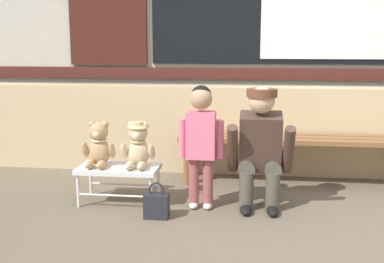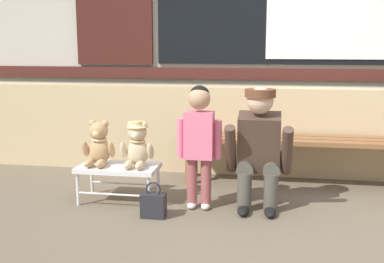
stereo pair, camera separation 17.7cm
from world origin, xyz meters
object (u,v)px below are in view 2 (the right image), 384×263
(teddy_bear_plain, at_px, (99,145))
(teddy_bear_with_hat, at_px, (137,145))
(small_display_bench, at_px, (118,170))
(adult_crouching, at_px, (260,148))
(child_standing, at_px, (199,133))
(handbag_on_ground, at_px, (153,205))
(wooden_bench_long, at_px, (298,145))

(teddy_bear_plain, distance_m, teddy_bear_with_hat, 0.32)
(small_display_bench, height_order, teddy_bear_with_hat, teddy_bear_with_hat)
(small_display_bench, height_order, teddy_bear_plain, teddy_bear_plain)
(adult_crouching, bearing_deg, small_display_bench, -178.48)
(small_display_bench, distance_m, child_standing, 0.74)
(teddy_bear_plain, relative_size, handbag_on_ground, 1.34)
(handbag_on_ground, bearing_deg, wooden_bench_long, 43.28)
(teddy_bear_with_hat, distance_m, handbag_on_ground, 0.53)
(teddy_bear_plain, height_order, child_standing, child_standing)
(child_standing, xyz_separation_m, adult_crouching, (0.46, 0.08, -0.11))
(teddy_bear_plain, xyz_separation_m, child_standing, (0.83, -0.05, 0.13))
(wooden_bench_long, height_order, child_standing, child_standing)
(small_display_bench, distance_m, handbag_on_ground, 0.51)
(teddy_bear_plain, distance_m, handbag_on_ground, 0.71)
(wooden_bench_long, distance_m, small_display_bench, 1.61)
(teddy_bear_with_hat, bearing_deg, handbag_on_ground, -56.21)
(child_standing, bearing_deg, teddy_bear_plain, 176.63)
(teddy_bear_plain, xyz_separation_m, handbag_on_ground, (0.53, -0.31, -0.37))
(small_display_bench, bearing_deg, child_standing, -4.05)
(teddy_bear_plain, bearing_deg, handbag_on_ground, -30.25)
(wooden_bench_long, relative_size, teddy_bear_with_hat, 5.78)
(wooden_bench_long, bearing_deg, handbag_on_ground, -136.72)
(wooden_bench_long, xyz_separation_m, adult_crouching, (-0.32, -0.68, 0.11))
(teddy_bear_with_hat, relative_size, handbag_on_ground, 1.34)
(teddy_bear_plain, bearing_deg, small_display_bench, -0.51)
(wooden_bench_long, relative_size, small_display_bench, 3.28)
(teddy_bear_with_hat, xyz_separation_m, handbag_on_ground, (0.21, -0.31, -0.38))
(adult_crouching, bearing_deg, teddy_bear_with_hat, -178.35)
(teddy_bear_with_hat, distance_m, adult_crouching, 0.97)
(small_display_bench, xyz_separation_m, teddy_bear_plain, (-0.16, 0.00, 0.20))
(child_standing, bearing_deg, wooden_bench_long, 44.22)
(adult_crouching, bearing_deg, child_standing, -170.51)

